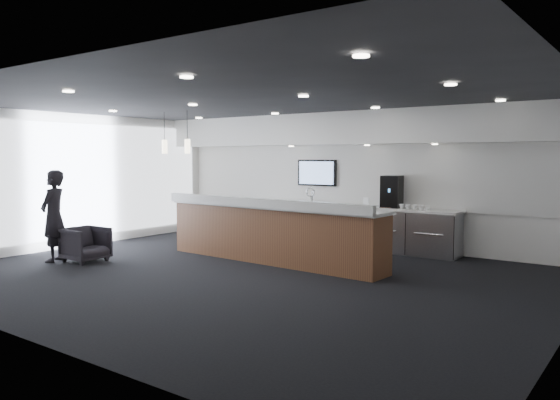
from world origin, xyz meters
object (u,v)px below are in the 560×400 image
Objects in this scene: armchair at (86,244)px; service_counter at (272,232)px; lounge_guest at (54,216)px; coffee_machine at (392,192)px.

service_counter is at bearing -55.73° from armchair.
service_counter is 3.61m from armchair.
lounge_guest reaches higher than armchair.
coffee_machine reaches higher than service_counter.
service_counter is 4.24m from lounge_guest.
service_counter is 2.77× the size of lounge_guest.
coffee_machine is 6.89m from lounge_guest.
armchair is at bearing 93.15° from lounge_guest.
lounge_guest is at bearing -141.70° from coffee_machine.
lounge_guest reaches higher than service_counter.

